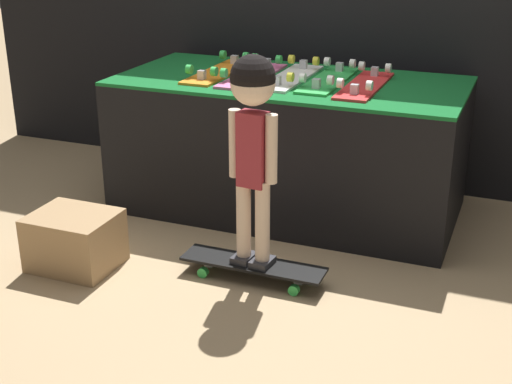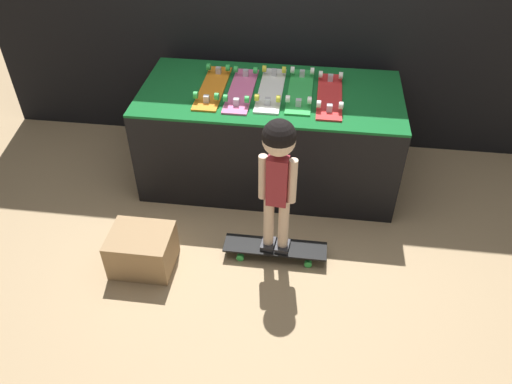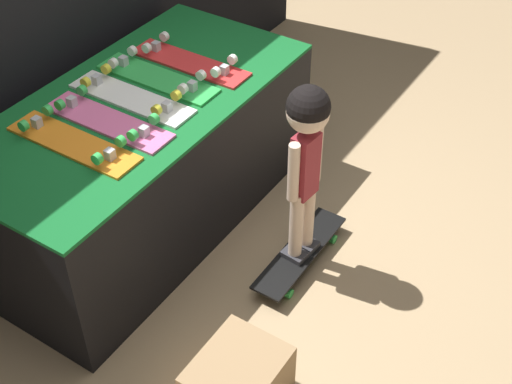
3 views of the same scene
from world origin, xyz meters
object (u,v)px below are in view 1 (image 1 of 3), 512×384
(skateboard_orange_on_rack, at_px, (219,70))
(child, at_px, (253,122))
(skateboard_green_on_rack, at_px, (328,79))
(skateboard_red_on_rack, at_px, (365,84))
(storage_box, at_px, (75,240))
(skateboard_white_on_rack, at_px, (291,76))
(skateboard_on_floor, at_px, (253,266))
(skateboard_pink_on_rack, at_px, (253,74))

(skateboard_orange_on_rack, height_order, child, child)
(skateboard_green_on_rack, height_order, child, child)
(skateboard_red_on_rack, distance_m, child, 0.96)
(storage_box, bearing_deg, skateboard_green_on_rack, 50.01)
(skateboard_white_on_rack, bearing_deg, skateboard_green_on_rack, 2.38)
(skateboard_orange_on_rack, bearing_deg, skateboard_red_on_rack, -0.98)
(skateboard_on_floor, bearing_deg, storage_box, -167.24)
(skateboard_orange_on_rack, relative_size, skateboard_white_on_rack, 1.00)
(skateboard_red_on_rack, relative_size, storage_box, 1.69)
(skateboard_white_on_rack, distance_m, child, 0.96)
(child, relative_size, storage_box, 2.45)
(storage_box, bearing_deg, skateboard_red_on_rack, 42.96)
(skateboard_on_floor, height_order, storage_box, storage_box)
(skateboard_pink_on_rack, distance_m, skateboard_red_on_rack, 0.67)
(skateboard_orange_on_rack, distance_m, storage_box, 1.35)
(skateboard_green_on_rack, xyz_separation_m, child, (-0.08, -0.96, -0.00))
(skateboard_pink_on_rack, relative_size, skateboard_green_on_rack, 1.00)
(child, bearing_deg, skateboard_orange_on_rack, 128.06)
(skateboard_on_floor, xyz_separation_m, child, (0.00, -0.00, 0.74))
(skateboard_pink_on_rack, xyz_separation_m, skateboard_on_floor, (0.37, -0.91, -0.74))
(skateboard_orange_on_rack, bearing_deg, skateboard_pink_on_rack, -4.09)
(skateboard_orange_on_rack, distance_m, skateboard_white_on_rack, 0.45)
(skateboard_on_floor, bearing_deg, skateboard_green_on_rack, 85.42)
(skateboard_red_on_rack, height_order, storage_box, skateboard_red_on_rack)
(skateboard_pink_on_rack, height_order, skateboard_red_on_rack, same)
(skateboard_white_on_rack, height_order, storage_box, skateboard_white_on_rack)
(skateboard_green_on_rack, distance_m, skateboard_on_floor, 1.22)
(skateboard_red_on_rack, xyz_separation_m, storage_box, (-1.20, -1.12, -0.67))
(child, xyz_separation_m, storage_box, (-0.90, -0.20, -0.67))
(skateboard_pink_on_rack, distance_m, skateboard_green_on_rack, 0.45)
(skateboard_pink_on_rack, relative_size, storage_box, 1.69)
(skateboard_orange_on_rack, relative_size, skateboard_red_on_rack, 1.00)
(skateboard_pink_on_rack, distance_m, storage_box, 1.41)
(skateboard_green_on_rack, distance_m, skateboard_red_on_rack, 0.23)
(skateboard_pink_on_rack, relative_size, skateboard_on_floor, 0.98)
(skateboard_green_on_rack, distance_m, child, 0.96)
(skateboard_green_on_rack, bearing_deg, storage_box, -129.99)
(skateboard_green_on_rack, xyz_separation_m, skateboard_on_floor, (-0.08, -0.96, -0.74))
(skateboard_orange_on_rack, relative_size, storage_box, 1.69)
(skateboard_on_floor, bearing_deg, child, -75.96)
(skateboard_orange_on_rack, xyz_separation_m, skateboard_on_floor, (0.59, -0.93, -0.74))
(skateboard_white_on_rack, relative_size, storage_box, 1.69)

